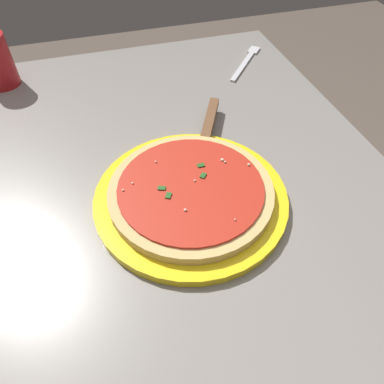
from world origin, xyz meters
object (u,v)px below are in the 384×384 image
Objects in this scene: serving_plate at (192,197)px; pizza_server at (207,133)px; fork at (246,61)px; pizza at (192,190)px.

pizza_server is (-0.14, 0.07, 0.01)m from serving_plate.
pizza_server is 0.33m from fork.
serving_plate is 0.16m from pizza_server.
fork is at bearing 144.03° from pizza_server.
fork is at bearing 146.89° from serving_plate.
pizza reaches higher than serving_plate.
pizza is at bearing -33.11° from fork.
serving_plate is 2.04× the size of fork.
serving_plate is 1.19× the size of pizza.
pizza_server reaches higher than fork.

